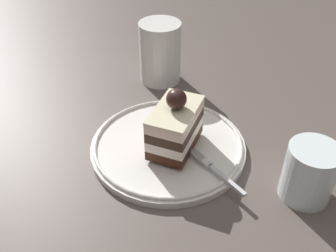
{
  "coord_description": "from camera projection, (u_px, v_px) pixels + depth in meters",
  "views": [
    {
      "loc": [
        -0.3,
        0.31,
        0.39
      ],
      "look_at": [
        -0.02,
        -0.03,
        0.05
      ],
      "focal_mm": 40.79,
      "sensor_mm": 36.0,
      "label": 1
    }
  ],
  "objects": [
    {
      "name": "cake_slice",
      "position": [
        175.0,
        126.0,
        0.55
      ],
      "size": [
        0.08,
        0.11,
        0.1
      ],
      "color": "#391A0F",
      "rests_on": "dessert_plate"
    },
    {
      "name": "fork",
      "position": [
        215.0,
        170.0,
        0.53
      ],
      "size": [
        0.11,
        0.03,
        0.0
      ],
      "color": "silver",
      "rests_on": "dessert_plate"
    },
    {
      "name": "drink_glass_far",
      "position": [
        308.0,
        175.0,
        0.5
      ],
      "size": [
        0.07,
        0.07,
        0.08
      ],
      "color": "silver",
      "rests_on": "ground_plane"
    },
    {
      "name": "ground_plane",
      "position": [
        146.0,
        152.0,
        0.58
      ],
      "size": [
        2.4,
        2.4,
        0.0
      ],
      "primitive_type": "plane",
      "color": "#574C47"
    },
    {
      "name": "dessert_plate",
      "position": [
        168.0,
        145.0,
        0.58
      ],
      "size": [
        0.24,
        0.24,
        0.02
      ],
      "color": "white",
      "rests_on": "ground_plane"
    },
    {
      "name": "drink_glass_near",
      "position": [
        160.0,
        55.0,
        0.72
      ],
      "size": [
        0.08,
        0.08,
        0.12
      ],
      "color": "white",
      "rests_on": "ground_plane"
    }
  ]
}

